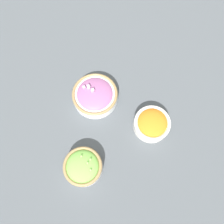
# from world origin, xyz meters

# --- Properties ---
(ground_plane) EXTENTS (3.00, 3.00, 0.00)m
(ground_plane) POSITION_xyz_m (0.00, 0.00, 0.00)
(ground_plane) COLOR #4C5156
(bowl_red_onion) EXTENTS (0.18, 0.18, 0.07)m
(bowl_red_onion) POSITION_xyz_m (-0.08, -0.06, 0.03)
(bowl_red_onion) COLOR white
(bowl_red_onion) RESTS_ON ground_plane
(bowl_lettuce) EXTENTS (0.14, 0.14, 0.08)m
(bowl_lettuce) POSITION_xyz_m (0.20, -0.12, 0.04)
(bowl_lettuce) COLOR silver
(bowl_lettuce) RESTS_ON ground_plane
(bowl_carrots) EXTENTS (0.14, 0.14, 0.07)m
(bowl_carrots) POSITION_xyz_m (0.06, 0.15, 0.03)
(bowl_carrots) COLOR silver
(bowl_carrots) RESTS_ON ground_plane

